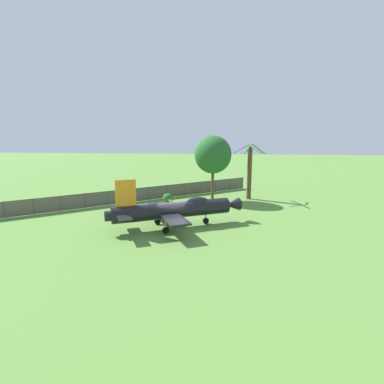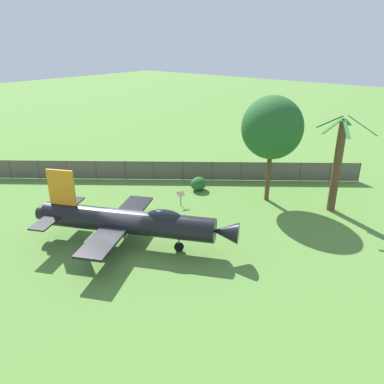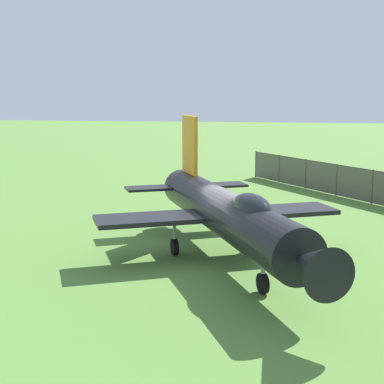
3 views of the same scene
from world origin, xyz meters
The scene contains 2 objects.
ground_plane centered at (0.00, 0.00, 0.00)m, with size 200.00×200.00×0.00m, color #568438.
display_jet centered at (0.16, -0.33, 1.74)m, with size 8.64×12.46×4.82m.
Camera 3 is at (2.29, -18.56, 5.64)m, focal length 52.42 mm.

